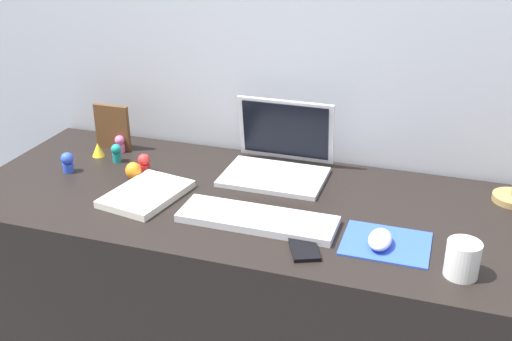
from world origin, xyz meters
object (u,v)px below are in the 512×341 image
object	(u,v)px
keyboard	(257,219)
toy_figurine_pink	(120,144)
laptop	(279,156)
notebook_pad	(146,194)
mouse	(380,239)
coffee_mug	(463,259)
toy_figurine_red	(144,163)
toy_figurine_orange	(133,171)
toy_figurine_blue	(68,161)
toy_figurine_teal	(116,152)
cell_phone	(303,246)
picture_frame	(112,127)
toy_figurine_yellow	(98,150)

from	to	relation	value
keyboard	toy_figurine_pink	size ratio (longest dim) A/B	7.31
laptop	notebook_pad	bearing A→B (deg)	-137.58
mouse	coffee_mug	world-z (taller)	coffee_mug
mouse	toy_figurine_red	world-z (taller)	toy_figurine_red
mouse	toy_figurine_orange	size ratio (longest dim) A/B	1.85
mouse	toy_figurine_pink	distance (m)	0.95
notebook_pad	toy_figurine_pink	world-z (taller)	toy_figurine_pink
toy_figurine_orange	laptop	bearing A→B (deg)	24.64
keyboard	mouse	distance (m)	0.32
toy_figurine_blue	toy_figurine_pink	xyz separation A→B (m)	(0.07, 0.19, -0.00)
laptop	notebook_pad	xyz separation A→B (m)	(-0.30, -0.28, -0.04)
toy_figurine_teal	toy_figurine_pink	size ratio (longest dim) A/B	1.05
mouse	notebook_pad	world-z (taller)	mouse
toy_figurine_red	toy_figurine_pink	size ratio (longest dim) A/B	1.07
cell_phone	toy_figurine_teal	distance (m)	0.76
mouse	toy_figurine_red	bearing A→B (deg)	164.16
picture_frame	toy_figurine_teal	size ratio (longest dim) A/B	2.56
keyboard	coffee_mug	world-z (taller)	coffee_mug
toy_figurine_orange	toy_figurine_pink	xyz separation A→B (m)	(-0.14, 0.17, 0.00)
mouse	notebook_pad	bearing A→B (deg)	174.60
laptop	toy_figurine_yellow	size ratio (longest dim) A/B	6.73
cell_phone	toy_figurine_pink	world-z (taller)	toy_figurine_pink
mouse	toy_figurine_teal	bearing A→B (deg)	163.44
toy_figurine_red	cell_phone	bearing A→B (deg)	-25.66
cell_phone	toy_figurine_blue	bearing A→B (deg)	141.76
notebook_pad	toy_figurine_blue	size ratio (longest dim) A/B	3.84
picture_frame	toy_figurine_blue	bearing A→B (deg)	-100.14
laptop	toy_figurine_red	bearing A→B (deg)	-161.33
mouse	cell_phone	size ratio (longest dim) A/B	0.75
cell_phone	toy_figurine_blue	world-z (taller)	toy_figurine_blue
toy_figurine_orange	toy_figurine_pink	size ratio (longest dim) A/B	0.93
laptop	notebook_pad	distance (m)	0.42
laptop	toy_figurine_blue	bearing A→B (deg)	-162.07
toy_figurine_pink	keyboard	bearing A→B (deg)	-28.28
mouse	toy_figurine_yellow	size ratio (longest dim) A/B	2.15
laptop	mouse	distance (m)	0.49
keyboard	laptop	bearing A→B (deg)	96.29
laptop	toy_figurine_blue	size ratio (longest dim) A/B	4.80
keyboard	toy_figurine_red	bearing A→B (deg)	155.97
notebook_pad	toy_figurine_yellow	size ratio (longest dim) A/B	5.39
toy_figurine_teal	toy_figurine_red	distance (m)	0.13
cell_phone	coffee_mug	world-z (taller)	coffee_mug
mouse	toy_figurine_blue	xyz separation A→B (m)	(-0.96, 0.14, 0.01)
toy_figurine_teal	laptop	bearing A→B (deg)	9.44
laptop	toy_figurine_yellow	world-z (taller)	laptop
toy_figurine_yellow	keyboard	bearing A→B (deg)	-22.27
toy_figurine_orange	toy_figurine_teal	bearing A→B (deg)	139.08
notebook_pad	toy_figurine_yellow	bearing A→B (deg)	152.87
mouse	toy_figurine_teal	world-z (taller)	toy_figurine_teal
notebook_pad	toy_figurine_pink	xyz separation A→B (m)	(-0.24, 0.27, 0.02)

